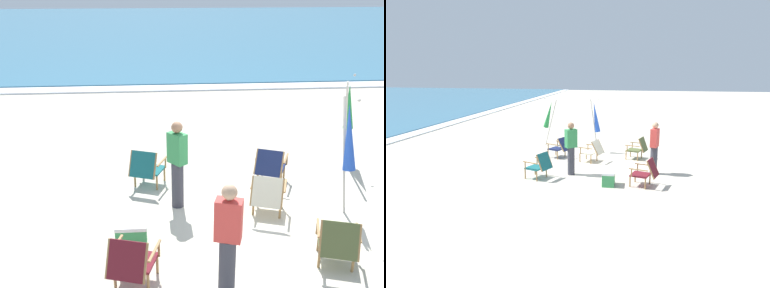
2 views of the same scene
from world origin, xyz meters
The scene contains 11 objects.
ground_plane centered at (0.00, 0.00, 0.00)m, with size 80.00×80.00×0.00m, color beige.
beach_chair_mid_center centered at (0.69, -1.42, 0.43)m, with size 0.76×0.83×0.81m.
beach_chair_front_left centered at (-2.08, 1.43, 0.43)m, with size 0.79×0.86×0.81m.
beach_chair_back_right centered at (0.04, 0.14, 0.42)m, with size 0.79×0.90×0.78m.
beach_chair_front_right centered at (0.39, 1.38, 0.42)m, with size 0.84×0.94×0.77m.
beach_chair_far_center centered at (-2.23, -1.65, 0.43)m, with size 0.75×0.85×0.80m.
umbrella_furled_blue centered at (1.41, 0.22, 1.38)m, with size 0.36×0.44×2.11m.
umbrella_furled_green centered at (2.28, 2.29, 1.31)m, with size 0.56×0.74×2.01m.
person_near_chairs centered at (-0.99, -1.90, 0.84)m, with size 0.39×0.30×1.63m.
person_by_waterline centered at (-1.51, 0.60, 0.84)m, with size 0.37×0.39×1.63m.
cooler_box centered at (-2.30, -0.63, 0.20)m, with size 0.49×0.35×0.40m.
Camera 2 is at (-11.46, -1.38, 3.21)m, focal length 32.00 mm.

